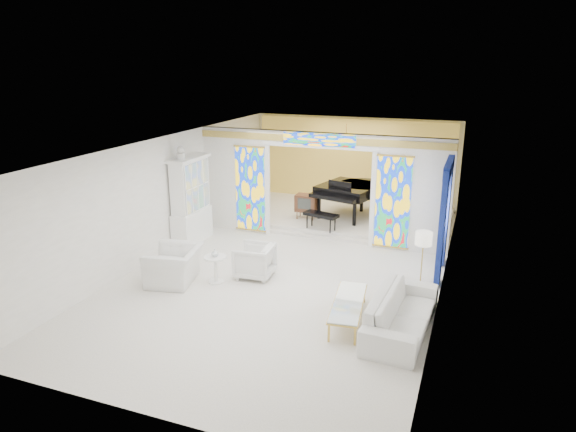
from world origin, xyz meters
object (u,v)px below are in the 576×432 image
at_px(sofa, 401,313).
at_px(tv_console, 306,203).
at_px(armchair_left, 174,265).
at_px(coffee_table, 348,303).
at_px(grand_piano, 355,190).
at_px(armchair_right, 254,261).
at_px(china_cabinet, 191,201).

relative_size(sofa, tv_console, 3.36).
bearing_deg(armchair_left, tv_console, 151.74).
bearing_deg(armchair_left, coffee_table, 71.85).
xyz_separation_m(coffee_table, grand_piano, (-1.40, 6.29, 0.63)).
relative_size(sofa, grand_piano, 0.79).
bearing_deg(armchair_left, grand_piano, 142.42).
distance_m(sofa, grand_piano, 6.78).
bearing_deg(armchair_right, armchair_left, -64.97).
bearing_deg(tv_console, grand_piano, 29.89).
xyz_separation_m(china_cabinet, armchair_left, (1.02, -2.50, -0.77)).
distance_m(china_cabinet, armchair_left, 2.81).
bearing_deg(grand_piano, sofa, -54.78).
xyz_separation_m(armchair_right, tv_console, (-0.15, 4.20, 0.28)).
height_order(coffee_table, grand_piano, grand_piano).
height_order(armchair_right, coffee_table, armchair_right).
xyz_separation_m(armchair_left, grand_piano, (2.73, 5.90, 0.60)).
height_order(armchair_left, armchair_right, armchair_left).
bearing_deg(sofa, armchair_right, 72.99).
relative_size(armchair_left, grand_piano, 0.39).
bearing_deg(grand_piano, china_cabinet, -123.58).
xyz_separation_m(china_cabinet, tv_console, (2.44, 2.61, -0.51)).
distance_m(armchair_right, grand_piano, 5.16).
xyz_separation_m(grand_piano, tv_console, (-1.31, -0.79, -0.34)).
bearing_deg(armchair_right, coffee_table, 58.00).
bearing_deg(coffee_table, china_cabinet, 150.68).
distance_m(grand_piano, tv_console, 1.57).
height_order(china_cabinet, tv_console, china_cabinet).
bearing_deg(armchair_left, armchair_right, 107.34).
bearing_deg(china_cabinet, tv_console, 46.92).
xyz_separation_m(armchair_left, sofa, (5.15, -0.41, -0.03)).
relative_size(china_cabinet, sofa, 1.09).
relative_size(sofa, coffee_table, 1.32).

